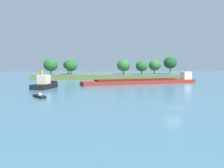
{
  "coord_description": "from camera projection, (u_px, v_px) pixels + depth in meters",
  "views": [
    {
      "loc": [
        -12.25,
        -40.74,
        6.99
      ],
      "look_at": [
        -8.19,
        33.1,
        1.2
      ],
      "focal_mm": 41.48,
      "sensor_mm": 36.0,
      "label": 1
    }
  ],
  "objects": [
    {
      "name": "tugboat",
      "position": [
        45.0,
        84.0,
        73.26
      ],
      "size": [
        6.23,
        10.58,
        5.16
      ],
      "color": "black",
      "rests_on": "ground"
    },
    {
      "name": "ground_plane",
      "position": [
        174.0,
        107.0,
        41.77
      ],
      "size": [
        400.0,
        400.0,
        0.0
      ],
      "primitive_type": "plane",
      "color": "teal"
    },
    {
      "name": "treeline_island",
      "position": [
        110.0,
        72.0,
        119.27
      ],
      "size": [
        67.35,
        13.1,
        10.26
      ],
      "color": "#566B3D",
      "rests_on": "ground"
    },
    {
      "name": "cargo_barge",
      "position": [
        143.0,
        81.0,
        89.94
      ],
      "size": [
        41.57,
        17.46,
        5.87
      ],
      "color": "maroon",
      "rests_on": "ground"
    },
    {
      "name": "fishing_skiff",
      "position": [
        39.0,
        96.0,
        53.4
      ],
      "size": [
        3.51,
        4.47,
        1.03
      ],
      "color": "black",
      "rests_on": "ground"
    }
  ]
}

